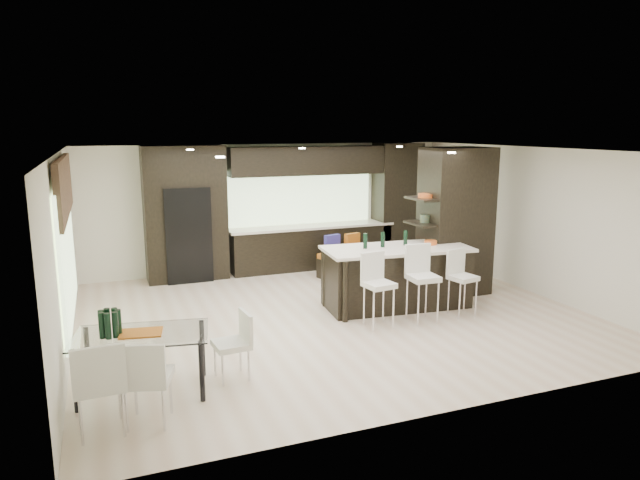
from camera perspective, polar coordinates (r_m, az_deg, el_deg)
name	(u,v)px	position (r m, az deg, el deg)	size (l,w,h in m)	color
ground	(333,314)	(9.55, 1.32, -7.45)	(8.00, 8.00, 0.00)	beige
back_wall	(272,207)	(12.46, -4.85, 3.34)	(8.00, 0.02, 2.70)	white
left_wall	(63,254)	(8.54, -24.29, -1.32)	(0.02, 7.00, 2.70)	white
right_wall	(531,220)	(11.34, 20.38, 1.87)	(0.02, 7.00, 2.70)	white
ceiling	(334,150)	(9.05, 1.39, 8.97)	(8.00, 7.00, 0.02)	white
window_left	(67,251)	(8.73, -23.97, -1.04)	(0.04, 3.20, 1.90)	#B2D199
window_back	(298,197)	(12.58, -2.18, 4.36)	(3.40, 0.04, 1.20)	#B2D199
stone_accent	(64,187)	(8.60, -24.25, 4.85)	(0.08, 3.00, 0.80)	brown
ceiling_spots	(328,151)	(9.28, 0.79, 8.91)	(4.00, 3.00, 0.02)	white
back_cabinetry	(298,208)	(12.30, -2.17, 3.26)	(6.80, 0.68, 2.70)	black
refrigerator	(187,234)	(11.76, -13.19, 0.63)	(0.90, 0.68, 1.90)	black
partition_column	(455,221)	(10.79, 13.38, 1.83)	(1.20, 0.80, 2.70)	black
kitchen_island	(396,277)	(9.92, 7.64, -3.66)	(2.51, 1.08, 1.05)	black
stool_left	(379,298)	(8.87, 5.89, -5.79)	(0.42, 0.42, 0.94)	white
stool_mid	(423,291)	(9.22, 10.22, -5.08)	(0.44, 0.44, 0.99)	white
stool_right	(462,289)	(9.67, 14.05, -4.82)	(0.39, 0.39, 0.88)	white
bench	(349,264)	(11.93, 2.90, -2.36)	(1.31, 0.51, 0.51)	black
floor_vase	(429,255)	(11.06, 10.85, -1.53)	(0.48, 0.48, 1.30)	#425038
dining_table	(143,363)	(7.08, -17.28, -11.70)	(1.51, 0.85, 0.72)	white
chair_near	(148,384)	(6.37, -16.81, -13.59)	(0.47, 0.47, 0.88)	white
chair_far	(100,389)	(6.34, -21.17, -13.76)	(0.50, 0.50, 0.93)	white
chair_end	(231,349)	(7.19, -8.85, -10.72)	(0.42, 0.42, 0.77)	white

